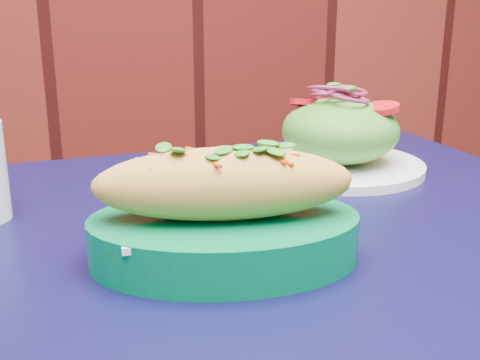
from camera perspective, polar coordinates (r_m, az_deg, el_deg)
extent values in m
cube|color=black|center=(0.61, 5.05, -6.91)|extent=(0.84, 0.84, 0.03)
cylinder|color=black|center=(1.19, 12.77, -15.12)|extent=(0.04, 0.04, 0.72)
cube|color=white|center=(0.54, -1.49, -3.88)|extent=(0.19, 0.12, 0.01)
ellipsoid|color=gold|center=(0.53, -1.51, -0.33)|extent=(0.24, 0.12, 0.06)
cylinder|color=white|center=(0.85, 9.31, 1.34)|extent=(0.24, 0.24, 0.01)
ellipsoid|color=#4C992D|center=(0.84, 9.47, 4.65)|extent=(0.16, 0.16, 0.09)
cylinder|color=red|center=(0.83, 13.29, 6.99)|extent=(0.05, 0.05, 0.01)
cylinder|color=red|center=(0.85, 6.32, 7.57)|extent=(0.05, 0.05, 0.01)
cylinder|color=red|center=(0.88, 8.19, 7.82)|extent=(0.05, 0.05, 0.01)
torus|color=maroon|center=(0.83, 9.64, 7.97)|extent=(0.06, 0.06, 0.01)
torus|color=maroon|center=(0.83, 9.65, 8.25)|extent=(0.06, 0.06, 0.01)
torus|color=maroon|center=(0.83, 9.66, 8.52)|extent=(0.06, 0.06, 0.01)
torus|color=maroon|center=(0.83, 9.68, 8.79)|extent=(0.06, 0.06, 0.01)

